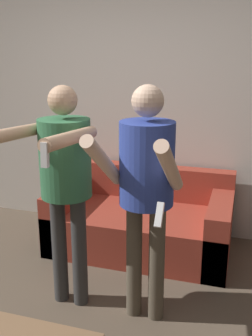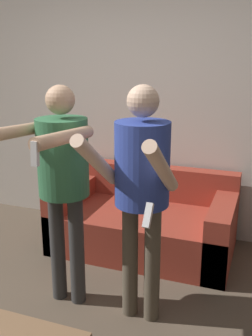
% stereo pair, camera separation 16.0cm
% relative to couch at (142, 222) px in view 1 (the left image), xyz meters
% --- Properties ---
extents(wall_back, '(6.40, 0.06, 2.70)m').
position_rel_couch_xyz_m(wall_back, '(-0.21, 0.49, 1.10)').
color(wall_back, silver).
rests_on(wall_back, ground_plane).
extents(couch, '(1.65, 0.91, 0.72)m').
position_rel_couch_xyz_m(couch, '(0.00, 0.00, 0.00)').
color(couch, '#9E3828').
rests_on(couch, ground_plane).
extents(person_standing_left, '(0.47, 0.82, 1.61)m').
position_rel_couch_xyz_m(person_standing_left, '(-0.29, -1.02, 0.77)').
color(person_standing_left, '#383838').
rests_on(person_standing_left, ground_plane).
extents(person_standing_right, '(0.48, 0.74, 1.62)m').
position_rel_couch_xyz_m(person_standing_right, '(0.29, -1.01, 0.77)').
color(person_standing_right, brown).
rests_on(person_standing_right, ground_plane).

